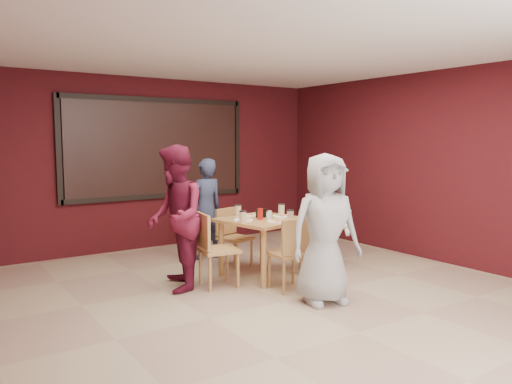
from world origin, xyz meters
TOP-DOWN VIEW (x-y plane):
  - floor at (0.00, 0.00)m, footprint 7.00×7.00m
  - window_blinds at (0.00, 3.45)m, footprint 3.00×0.02m
  - dining_table at (0.39, 0.98)m, footprint 1.14×1.14m
  - chair_front at (0.31, 0.25)m, footprint 0.47×0.47m
  - chair_back at (0.34, 1.67)m, footprint 0.49×0.49m
  - chair_left at (-0.39, 0.93)m, footprint 0.51×0.51m
  - chair_right at (1.09, 0.99)m, footprint 0.42×0.42m
  - diner_front at (0.34, -0.28)m, footprint 0.91×0.71m
  - diner_back at (0.25, 2.27)m, footprint 0.57×0.39m
  - diner_left at (-0.81, 1.09)m, footprint 0.92×1.03m
  - diner_right at (1.54, 0.99)m, footprint 0.79×1.12m

SIDE VIEW (x-z plane):
  - floor at x=0.00m, z-range 0.00..0.00m
  - chair_right at x=1.09m, z-range 0.05..0.84m
  - chair_back at x=0.34m, z-range 0.05..0.88m
  - chair_front at x=0.31m, z-range 0.06..0.94m
  - chair_left at x=-0.39m, z-range 0.06..0.97m
  - dining_table at x=0.39m, z-range 0.21..1.13m
  - diner_back at x=0.25m, z-range 0.00..1.52m
  - diner_right at x=1.54m, z-range 0.00..1.57m
  - diner_front at x=0.34m, z-range 0.00..1.65m
  - diner_left at x=-0.81m, z-range 0.00..1.74m
  - window_blinds at x=0.00m, z-range 0.90..2.40m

